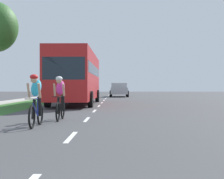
% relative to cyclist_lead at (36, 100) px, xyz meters
% --- Properties ---
extents(ground_plane, '(120.00, 120.00, 0.00)m').
position_rel_cyclist_lead_xyz_m(ground_plane, '(1.33, 11.21, -0.81)').
color(ground_plane, '#424244').
extents(grass_verge, '(2.87, 70.00, 0.01)m').
position_rel_cyclist_lead_xyz_m(grass_verge, '(-3.80, 11.21, -0.81)').
color(grass_verge, '#2D6026').
rests_on(grass_verge, ground_plane).
extents(lane_markings_center, '(0.12, 53.49, 0.01)m').
position_rel_cyclist_lead_xyz_m(lane_markings_center, '(1.33, 15.21, -0.81)').
color(lane_markings_center, white).
rests_on(lane_markings_center, ground_plane).
extents(cyclist_lead, '(0.42, 1.72, 1.58)m').
position_rel_cyclist_lead_xyz_m(cyclist_lead, '(0.00, 0.00, 0.00)').
color(cyclist_lead, black).
rests_on(cyclist_lead, ground_plane).
extents(cyclist_trailing, '(0.42, 1.72, 1.58)m').
position_rel_cyclist_lead_xyz_m(cyclist_trailing, '(0.41, 1.95, 0.00)').
color(cyclist_trailing, black).
rests_on(cyclist_trailing, ground_plane).
extents(bus_red, '(2.78, 11.60, 3.48)m').
position_rel_cyclist_lead_xyz_m(bus_red, '(-0.33, 13.17, 1.17)').
color(bus_red, red).
rests_on(bus_red, ground_plane).
extents(pickup_silver, '(2.22, 5.10, 1.64)m').
position_rel_cyclist_lead_xyz_m(pickup_silver, '(2.76, 30.13, 0.02)').
color(pickup_silver, '#A5A8AD').
rests_on(pickup_silver, ground_plane).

